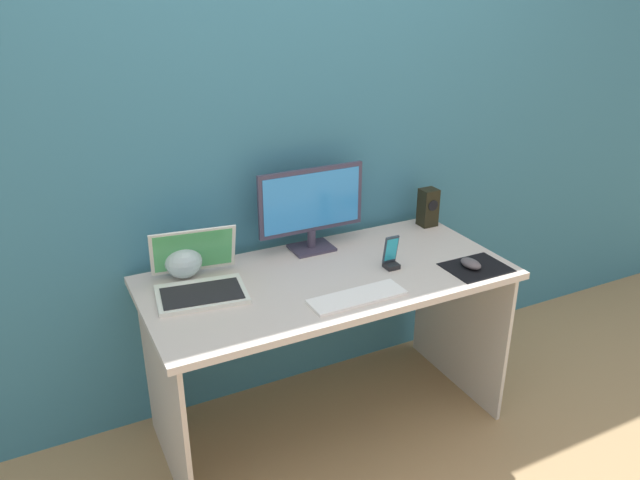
{
  "coord_description": "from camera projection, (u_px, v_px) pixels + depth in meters",
  "views": [
    {
      "loc": [
        -1.01,
        -1.95,
        1.85
      ],
      "look_at": [
        -0.05,
        -0.02,
        0.9
      ],
      "focal_mm": 34.72,
      "sensor_mm": 36.0,
      "label": 1
    }
  ],
  "objects": [
    {
      "name": "mouse",
      "position": [
        471.0,
        264.0,
        2.5
      ],
      "size": [
        0.07,
        0.1,
        0.04
      ],
      "primitive_type": "ellipsoid",
      "rotation": [
        0.0,
        0.0,
        0.07
      ],
      "color": "#574C4E",
      "rests_on": "mousepad"
    },
    {
      "name": "desk",
      "position": [
        328.0,
        308.0,
        2.52
      ],
      "size": [
        1.46,
        0.69,
        0.74
      ],
      "color": "beige",
      "rests_on": "ground_plane"
    },
    {
      "name": "fishbowl",
      "position": [
        183.0,
        260.0,
        2.42
      ],
      "size": [
        0.15,
        0.15,
        0.15
      ],
      "primitive_type": "sphere",
      "color": "silver",
      "rests_on": "desk"
    },
    {
      "name": "speaker_right",
      "position": [
        428.0,
        207.0,
        2.9
      ],
      "size": [
        0.08,
        0.08,
        0.18
      ],
      "color": "black",
      "rests_on": "desk"
    },
    {
      "name": "keyboard_external",
      "position": [
        357.0,
        297.0,
        2.28
      ],
      "size": [
        0.37,
        0.13,
        0.01
      ],
      "primitive_type": "cube",
      "rotation": [
        0.0,
        0.0,
        0.01
      ],
      "color": "white",
      "rests_on": "desk"
    },
    {
      "name": "monitor",
      "position": [
        311.0,
        206.0,
        2.6
      ],
      "size": [
        0.48,
        0.14,
        0.36
      ],
      "color": "#3A3447",
      "rests_on": "desk"
    },
    {
      "name": "phone_in_dock",
      "position": [
        391.0,
        257.0,
        2.5
      ],
      "size": [
        0.06,
        0.05,
        0.14
      ],
      "color": "black",
      "rests_on": "desk"
    },
    {
      "name": "mousepad",
      "position": [
        476.0,
        267.0,
        2.51
      ],
      "size": [
        0.25,
        0.2,
        0.0
      ],
      "primitive_type": "cube",
      "color": "black",
      "rests_on": "desk"
    },
    {
      "name": "wall_back",
      "position": [
        285.0,
        126.0,
        2.58
      ],
      "size": [
        6.0,
        0.04,
        2.5
      ],
      "primitive_type": "cube",
      "color": "teal",
      "rests_on": "ground_plane"
    },
    {
      "name": "laptop",
      "position": [
        199.0,
        279.0,
        2.32
      ],
      "size": [
        0.37,
        0.36,
        0.22
      ],
      "color": "silver",
      "rests_on": "desk"
    },
    {
      "name": "ground_plane",
      "position": [
        327.0,
        422.0,
        2.75
      ],
      "size": [
        8.0,
        8.0,
        0.0
      ],
      "primitive_type": "plane",
      "color": "#A07F54"
    }
  ]
}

